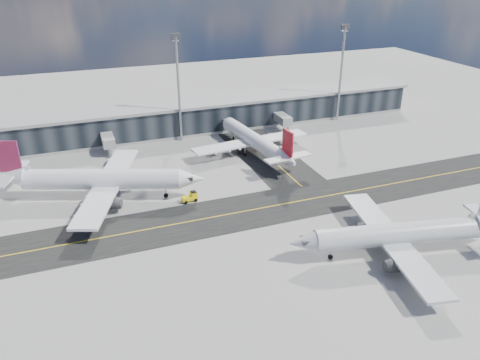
{
  "coord_description": "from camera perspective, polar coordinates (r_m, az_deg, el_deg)",
  "views": [
    {
      "loc": [
        -27.97,
        -72.85,
        46.6
      ],
      "look_at": [
        2.57,
        8.27,
        5.0
      ],
      "focal_mm": 35.0,
      "sensor_mm": 36.0,
      "label": 1
    }
  ],
  "objects": [
    {
      "name": "service_van",
      "position": [
        122.58,
        -3.82,
        3.59
      ],
      "size": [
        3.92,
        5.49,
        1.39
      ],
      "primitive_type": "imported",
      "rotation": [
        0.0,
        0.0,
        0.36
      ],
      "color": "silver",
      "rests_on": "ground"
    },
    {
      "name": "terminal_concourse",
      "position": [
        137.55,
        -7.93,
        7.39
      ],
      "size": [
        152.0,
        19.8,
        8.8
      ],
      "color": "black",
      "rests_on": "ground"
    },
    {
      "name": "taxiway_lanes",
      "position": [
        100.87,
        0.22,
        -1.87
      ],
      "size": [
        180.0,
        63.0,
        0.03
      ],
      "color": "black",
      "rests_on": "ground"
    },
    {
      "name": "floodlight_masts",
      "position": [
        127.86,
        -7.52,
        11.39
      ],
      "size": [
        102.5,
        0.7,
        28.9
      ],
      "color": "gray",
      "rests_on": "ground"
    },
    {
      "name": "baggage_tug",
      "position": [
        98.61,
        -6.02,
        -2.04
      ],
      "size": [
        3.46,
        2.04,
        2.06
      ],
      "rotation": [
        0.0,
        0.0,
        -1.46
      ],
      "color": "yellow",
      "rests_on": "ground"
    },
    {
      "name": "airliner_redtail",
      "position": [
        120.91,
        1.74,
        4.85
      ],
      "size": [
        32.51,
        38.04,
        11.26
      ],
      "rotation": [
        0.0,
        0.0,
        0.12
      ],
      "color": "silver",
      "rests_on": "ground"
    },
    {
      "name": "airliner_near",
      "position": [
        84.8,
        18.98,
        -6.24
      ],
      "size": [
        38.66,
        33.17,
        11.5
      ],
      "rotation": [
        0.0,
        0.0,
        1.37
      ],
      "color": "#B8BABD",
      "rests_on": "ground"
    },
    {
      "name": "ground",
      "position": [
        90.89,
        0.32,
        -5.21
      ],
      "size": [
        300.0,
        300.0,
        0.0
      ],
      "primitive_type": "plane",
      "color": "gray",
      "rests_on": "ground"
    },
    {
      "name": "airliner_af",
      "position": [
        102.37,
        -16.78,
        0.06
      ],
      "size": [
        42.44,
        36.68,
        12.98
      ],
      "rotation": [
        0.0,
        0.0,
        -1.92
      ],
      "color": "silver",
      "rests_on": "ground"
    }
  ]
}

